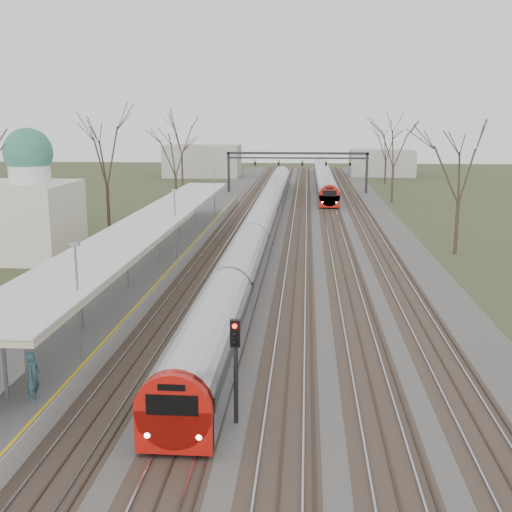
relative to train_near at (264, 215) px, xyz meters
The scene contains 11 objects.
track_bed 3.84m from the train_near, 39.26° to the left, with size 24.00×160.00×0.22m.
platform 16.62m from the train_near, 113.26° to the right, with size 3.50×69.00×1.00m, color #9E9B93.
canopy 20.96m from the train_near, 108.34° to the right, with size 4.10×50.00×3.11m.
dome_building 24.32m from the train_near, 142.50° to the right, with size 10.00×8.00×10.30m.
signal_gantry 32.55m from the train_near, 85.05° to the left, with size 21.00×0.59×6.08m.
tree_west_far 16.60m from the train_near, 161.90° to the right, with size 5.50×5.50×11.33m.
tree_east_far 20.53m from the train_near, 33.06° to the right, with size 5.00×5.00×10.30m.
train_near is the anchor object (origin of this frame).
train_far 44.95m from the train_near, 81.04° to the left, with size 2.62×60.21×3.05m.
passenger 43.11m from the train_near, 97.35° to the right, with size 0.68×0.45×1.87m, color #30525E.
signal_post 42.22m from the train_near, 87.62° to the right, with size 0.35×0.45×4.10m.
Camera 1 is at (1.68, -10.93, 11.05)m, focal length 45.00 mm.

